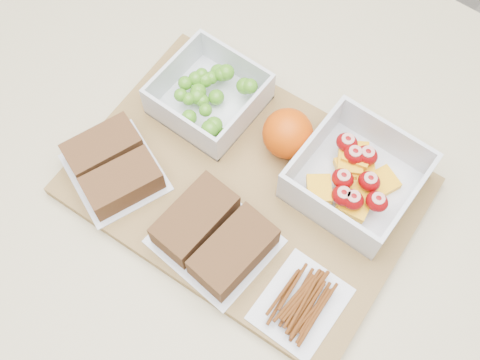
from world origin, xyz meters
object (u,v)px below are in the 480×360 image
Objects in this scene: fruit_container at (356,178)px; orange at (288,133)px; grape_container at (211,95)px; cutting_board at (245,186)px; sandwich_bag_center at (214,236)px; sandwich_bag_left at (113,166)px; pretzel_bag at (302,302)px.

fruit_container is 0.10m from orange.
grape_container is at bearing -176.87° from fruit_container.
cutting_board is at bearing -144.44° from fruit_container.
orange reaches higher than cutting_board.
orange is 0.16m from sandwich_bag_center.
sandwich_bag_center reaches higher than sandwich_bag_left.
grape_container is 0.20m from sandwich_bag_center.
grape_container is at bearing 129.49° from sandwich_bag_center.
orange is (0.12, 0.01, 0.01)m from grape_container.
grape_container is 0.30m from pretzel_bag.
grape_container reaches higher than pretzel_bag.
cutting_board is 0.17m from pretzel_bag.
grape_container is 0.82× the size of sandwich_bag_left.
orange is at bearing 92.68° from sandwich_bag_center.
fruit_container reaches higher than cutting_board.
sandwich_bag_center is at bearing -50.51° from grape_container.
sandwich_bag_center is at bearing 179.70° from pretzel_bag.
grape_container is at bearing 77.50° from sandwich_bag_left.
orange reaches higher than fruit_container.
fruit_container is 0.17m from pretzel_bag.
sandwich_bag_left reaches higher than pretzel_bag.
grape_container reaches higher than cutting_board.
pretzel_bag is (0.14, -0.16, -0.02)m from orange.
sandwich_bag_center is at bearing 1.20° from sandwich_bag_left.
grape_container reaches higher than sandwich_bag_left.
orange is 0.43× the size of sandwich_bag_left.
sandwich_bag_left is at bearing -179.46° from pretzel_bag.
orange reaches higher than sandwich_bag_center.
pretzel_bag is at bearing 0.54° from sandwich_bag_left.
sandwich_bag_left is 1.43× the size of pretzel_bag.
cutting_board is at bearing 101.38° from sandwich_bag_center.
cutting_board is 0.09m from sandwich_bag_center.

